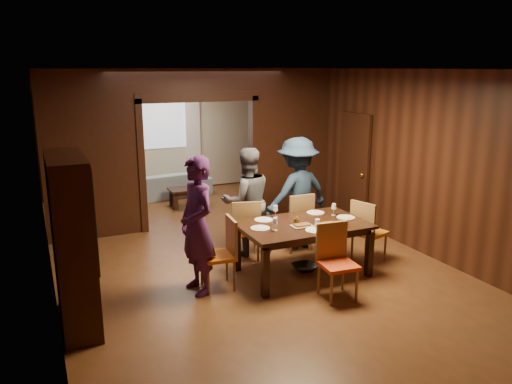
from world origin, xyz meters
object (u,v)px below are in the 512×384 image
chair_far_r (296,221)px  chair_near (338,263)px  dining_table (302,248)px  chair_far_l (245,229)px  chair_right (370,230)px  person_grey (247,201)px  coffee_table (188,197)px  chair_left (217,254)px  person_navy (297,193)px  hutch (72,243)px  sofa (167,185)px  person_purple (197,226)px

chair_far_r → chair_near: (-0.37, -1.80, 0.00)m
dining_table → chair_near: size_ratio=1.87×
chair_far_l → chair_far_r: 0.92m
chair_far_r → chair_right: bearing=132.6°
chair_right → chair_far_l: 1.92m
person_grey → coffee_table: 3.15m
coffee_table → chair_far_r: bearing=-75.5°
chair_far_r → chair_left: bearing=28.5°
person_navy → person_grey: bearing=-16.4°
chair_right → hutch: 4.33m
coffee_table → dining_table: bearing=-83.8°
person_navy → dining_table: size_ratio=1.02×
person_navy → dining_table: 1.23m
sofa → chair_near: (0.67, -6.03, 0.20)m
chair_near → chair_right: bearing=42.7°
sofa → chair_right: bearing=103.8°
coffee_table → chair_left: size_ratio=0.82×
dining_table → chair_far_l: size_ratio=1.87×
person_grey → coffee_table: person_grey is taller
person_navy → hutch: (-3.57, -1.21, 0.08)m
person_purple → chair_far_r: 2.18m
chair_near → person_navy: bearing=82.2°
coffee_table → chair_left: (-0.83, -4.13, 0.28)m
chair_left → chair_far_r: size_ratio=1.00×
dining_table → coffee_table: bearing=96.2°
sofa → coffee_table: size_ratio=2.47×
person_purple → dining_table: size_ratio=1.02×
chair_left → chair_right: bearing=94.0°
chair_left → chair_far_r: 1.89m
person_navy → sofa: bearing=-85.3°
person_navy → chair_far_r: size_ratio=1.90×
chair_left → chair_far_l: same height
person_grey → chair_right: bearing=151.3°
person_navy → coffee_table: bearing=-84.2°
sofa → hutch: 5.93m
person_navy → dining_table: bearing=55.1°
sofa → hutch: hutch is taller
hutch → chair_far_l: bearing=22.7°
person_purple → person_navy: size_ratio=1.00×
sofa → chair_near: bearing=90.4°
sofa → hutch: (-2.46, -5.35, 0.71)m
chair_far_l → person_grey: bearing=-104.5°
person_grey → sofa: 4.10m
chair_right → chair_left: bearing=71.4°
coffee_table → hutch: size_ratio=0.40×
person_navy → chair_left: 2.04m
person_navy → coffee_table: (-0.91, 3.17, -0.72)m
chair_far_r → person_navy: bearing=-125.1°
sofa → chair_near: 6.07m
person_grey → person_navy: 0.87m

